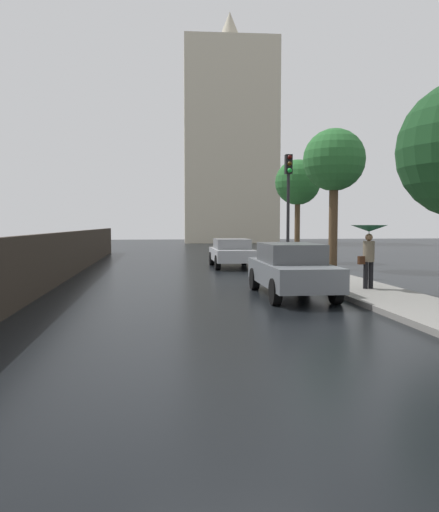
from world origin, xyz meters
name	(u,v)px	position (x,y,z in m)	size (l,w,h in m)	color
ground	(238,390)	(0.00, 0.00, 0.00)	(120.00, 120.00, 0.00)	black
car_silver_mid_road	(232,252)	(2.51, 17.04, 0.72)	(1.87, 3.93, 1.34)	#B2B5BA
car_grey_far_ahead	(291,269)	(2.77, 7.63, 0.78)	(1.85, 4.45, 1.48)	slate
pedestrian_with_umbrella_near	(369,238)	(5.17, 7.90, 1.61)	(1.05, 1.05, 1.86)	black
traffic_light	(288,191)	(4.13, 13.02, 3.30)	(0.26, 0.39, 4.58)	black
street_tree_mid	(298,183)	(6.50, 19.93, 4.21)	(2.40, 2.40, 5.46)	#4C3823
street_tree_far	(334,162)	(6.84, 15.41, 4.79)	(2.74, 2.74, 6.24)	#4C3823
distant_tower	(230,143)	(7.16, 49.26, 11.07)	(10.40, 7.80, 25.28)	beige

